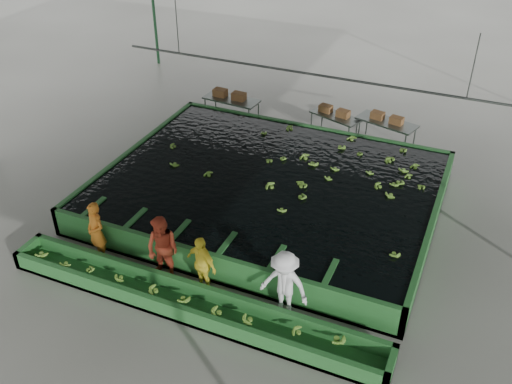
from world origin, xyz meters
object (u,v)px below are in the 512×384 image
at_px(worker_b, 163,249).
at_px(box_stack_mid, 334,114).
at_px(worker_c, 201,264).
at_px(box_stack_left, 230,98).
at_px(packing_table_right, 385,133).
at_px(worker_a, 96,232).
at_px(packing_table_left, 232,110).
at_px(box_stack_right, 386,121).
at_px(flotation_tank, 269,191).
at_px(sorting_trough, 189,302).
at_px(packing_table_mid, 335,126).
at_px(worker_d, 284,285).

height_order(worker_b, box_stack_mid, worker_b).
xyz_separation_m(worker_c, box_stack_left, (-3.59, 9.06, 0.18)).
bearing_deg(packing_table_right, worker_a, -120.80).
xyz_separation_m(packing_table_left, box_stack_right, (5.97, 0.47, 0.49)).
distance_m(packing_table_right, box_stack_left, 6.12).
distance_m(flotation_tank, box_stack_mid, 5.27).
bearing_deg(box_stack_mid, flotation_tank, -95.07).
relative_size(worker_b, box_stack_left, 1.41).
bearing_deg(worker_b, box_stack_left, 109.91).
relative_size(box_stack_left, box_stack_right, 1.11).
distance_m(sorting_trough, worker_c, 0.98).
relative_size(flotation_tank, packing_table_left, 4.57).
distance_m(packing_table_left, box_stack_left, 0.51).
xyz_separation_m(worker_b, worker_c, (1.10, 0.00, -0.12)).
xyz_separation_m(worker_a, packing_table_mid, (3.76, 9.45, -0.44)).
distance_m(packing_table_right, box_stack_right, 0.49).
xyz_separation_m(worker_c, box_stack_mid, (0.51, 9.53, 0.05)).
height_order(packing_table_left, packing_table_right, packing_table_left).
relative_size(worker_c, box_stack_left, 1.23).
height_order(worker_a, worker_b, worker_b).
bearing_deg(packing_table_mid, worker_b, -100.19).
distance_m(sorting_trough, packing_table_right, 10.57).
bearing_deg(worker_d, flotation_tank, 119.56).
xyz_separation_m(worker_d, packing_table_right, (0.28, 9.48, -0.44)).
height_order(sorting_trough, worker_d, worker_d).
xyz_separation_m(flotation_tank, box_stack_left, (-3.64, 4.76, 0.55)).
xyz_separation_m(worker_b, worker_d, (3.31, 0.00, -0.01)).
xyz_separation_m(worker_a, worker_b, (2.06, 0.00, 0.07)).
height_order(sorting_trough, worker_b, worker_b).
relative_size(flotation_tank, box_stack_right, 8.35).
bearing_deg(worker_c, worker_b, -162.36).
distance_m(worker_a, worker_d, 5.37).
xyz_separation_m(sorting_trough, worker_d, (2.16, 0.80, 0.68)).
relative_size(sorting_trough, packing_table_right, 4.62).
height_order(worker_d, box_stack_left, worker_d).
bearing_deg(packing_table_right, worker_b, -110.74).
relative_size(sorting_trough, worker_a, 5.73).
height_order(sorting_trough, box_stack_right, box_stack_right).
relative_size(packing_table_right, box_stack_left, 1.62).
distance_m(worker_b, packing_table_mid, 9.61).
bearing_deg(worker_d, box_stack_right, 91.26).
distance_m(sorting_trough, box_stack_right, 10.60).
bearing_deg(worker_a, sorting_trough, 4.90).
height_order(flotation_tank, worker_d, worker_d).
bearing_deg(packing_table_mid, packing_table_left, -174.02).
xyz_separation_m(worker_a, box_stack_right, (5.63, 9.49, 0.11)).
bearing_deg(packing_table_left, box_stack_right, 4.53).
height_order(worker_b, box_stack_right, worker_b).
height_order(box_stack_left, box_stack_right, box_stack_left).
bearing_deg(worker_d, sorting_trough, -156.81).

